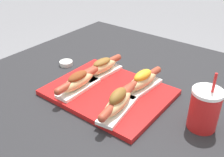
# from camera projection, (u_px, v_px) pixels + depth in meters

# --- Properties ---
(patio_table) EXTENTS (1.09, 1.16, 0.74)m
(patio_table) POSITION_uv_depth(u_px,v_px,m) (110.00, 154.00, 1.20)
(patio_table) COLOR #232326
(patio_table) RESTS_ON ground_plane
(serving_tray) EXTENTS (0.42, 0.33, 0.02)m
(serving_tray) POSITION_uv_depth(u_px,v_px,m) (109.00, 92.00, 0.96)
(serving_tray) COLOR red
(serving_tray) RESTS_ON patio_table
(hot_dog_0) EXTENTS (0.06, 0.22, 0.07)m
(hot_dog_0) POSITION_uv_depth(u_px,v_px,m) (78.00, 82.00, 0.94)
(hot_dog_0) COLOR white
(hot_dog_0) RESTS_ON serving_tray
(hot_dog_1) EXTENTS (0.09, 0.22, 0.08)m
(hot_dog_1) POSITION_uv_depth(u_px,v_px,m) (118.00, 102.00, 0.83)
(hot_dog_1) COLOR white
(hot_dog_1) RESTS_ON serving_tray
(hot_dog_2) EXTENTS (0.07, 0.22, 0.07)m
(hot_dog_2) POSITION_uv_depth(u_px,v_px,m) (102.00, 67.00, 1.04)
(hot_dog_2) COLOR white
(hot_dog_2) RESTS_ON serving_tray
(hot_dog_3) EXTENTS (0.08, 0.22, 0.07)m
(hot_dog_3) POSITION_uv_depth(u_px,v_px,m) (142.00, 81.00, 0.95)
(hot_dog_3) COLOR white
(hot_dog_3) RESTS_ON serving_tray
(sauce_bowl) EXTENTS (0.06, 0.06, 0.02)m
(sauce_bowl) POSITION_uv_depth(u_px,v_px,m) (66.00, 63.00, 1.16)
(sauce_bowl) COLOR silver
(sauce_bowl) RESTS_ON patio_table
(drink_cup) EXTENTS (0.09, 0.09, 0.19)m
(drink_cup) POSITION_uv_depth(u_px,v_px,m) (204.00, 109.00, 0.78)
(drink_cup) COLOR red
(drink_cup) RESTS_ON patio_table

